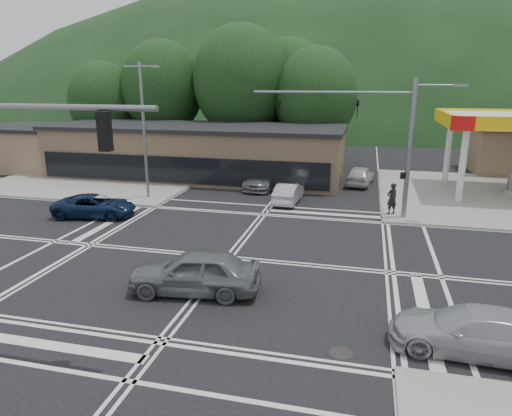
% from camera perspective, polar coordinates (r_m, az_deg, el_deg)
% --- Properties ---
extents(ground, '(120.00, 120.00, 0.00)m').
position_cam_1_polar(ground, '(21.12, -3.43, -6.21)').
color(ground, black).
rests_on(ground, ground).
extents(sidewalk_ne, '(16.00, 16.00, 0.15)m').
position_cam_1_polar(sidewalk_ne, '(35.78, 28.13, 1.24)').
color(sidewalk_ne, gray).
rests_on(sidewalk_ne, ground).
extents(sidewalk_nw, '(16.00, 16.00, 0.15)m').
position_cam_1_polar(sidewalk_nw, '(40.39, -17.75, 3.82)').
color(sidewalk_nw, gray).
rests_on(sidewalk_nw, ground).
extents(commercial_row, '(24.00, 8.00, 4.00)m').
position_cam_1_polar(commercial_row, '(38.74, -7.49, 6.86)').
color(commercial_row, brown).
rests_on(commercial_row, ground).
extents(commercial_nw, '(8.00, 7.00, 3.60)m').
position_cam_1_polar(commercial_nw, '(46.93, -26.17, 6.68)').
color(commercial_nw, '#846B4F').
rests_on(commercial_nw, ground).
extents(hill_north, '(252.00, 126.00, 140.00)m').
position_cam_1_polar(hill_north, '(109.14, 10.78, 11.30)').
color(hill_north, '#163217').
rests_on(hill_north, ground).
extents(tree_n_a, '(8.00, 8.00, 11.75)m').
position_cam_1_polar(tree_n_a, '(47.09, -11.62, 14.51)').
color(tree_n_a, '#382619').
rests_on(tree_n_a, ground).
extents(tree_n_b, '(9.00, 9.00, 12.98)m').
position_cam_1_polar(tree_n_b, '(44.31, -1.90, 15.60)').
color(tree_n_b, '#382619').
rests_on(tree_n_b, ground).
extents(tree_n_c, '(7.60, 7.60, 10.87)m').
position_cam_1_polar(tree_n_c, '(43.00, 7.41, 13.74)').
color(tree_n_c, '#382619').
rests_on(tree_n_c, ground).
extents(tree_n_d, '(6.80, 6.80, 9.76)m').
position_cam_1_polar(tree_n_d, '(49.10, -18.55, 12.55)').
color(tree_n_d, '#382619').
rests_on(tree_n_d, ground).
extents(tree_n_e, '(8.40, 8.40, 11.98)m').
position_cam_1_polar(tree_n_e, '(47.36, 4.28, 14.78)').
color(tree_n_e, '#382619').
rests_on(tree_n_e, ground).
extents(streetlight_nw, '(2.50, 0.25, 9.00)m').
position_cam_1_polar(streetlight_nw, '(31.30, -13.76, 10.09)').
color(streetlight_nw, slate).
rests_on(streetlight_nw, ground).
extents(signal_mast_ne, '(11.65, 0.30, 8.00)m').
position_cam_1_polar(signal_mast_ne, '(27.07, 16.14, 9.16)').
color(signal_mast_ne, slate).
rests_on(signal_mast_ne, ground).
extents(car_blue_west, '(5.07, 2.96, 1.33)m').
position_cam_1_polar(car_blue_west, '(28.74, -19.53, 0.25)').
color(car_blue_west, '#0D1D3C').
rests_on(car_blue_west, ground).
extents(car_grey_center, '(5.20, 2.63, 1.70)m').
position_cam_1_polar(car_grey_center, '(17.66, -7.68, -7.88)').
color(car_grey_center, slate).
rests_on(car_grey_center, ground).
extents(car_silver_east, '(4.95, 2.28, 1.40)m').
position_cam_1_polar(car_silver_east, '(15.41, 25.56, -13.71)').
color(car_silver_east, '#A2A3A9').
rests_on(car_silver_east, ground).
extents(car_queue_a, '(1.58, 4.06, 1.32)m').
position_cam_1_polar(car_queue_a, '(30.32, 4.09, 1.90)').
color(car_queue_a, '#A4A6AB').
rests_on(car_queue_a, ground).
extents(car_queue_b, '(2.32, 4.55, 1.49)m').
position_cam_1_polar(car_queue_b, '(36.35, 12.90, 4.00)').
color(car_queue_b, beige).
rests_on(car_queue_b, ground).
extents(car_northbound, '(2.67, 5.26, 1.46)m').
position_cam_1_polar(car_northbound, '(34.38, 1.07, 3.72)').
color(car_northbound, slate).
rests_on(car_northbound, ground).
extents(pedestrian, '(0.81, 0.76, 1.87)m').
position_cam_1_polar(pedestrian, '(28.26, 16.62, 1.14)').
color(pedestrian, black).
rests_on(pedestrian, sidewalk_ne).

